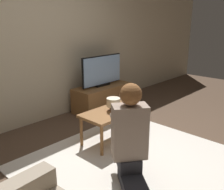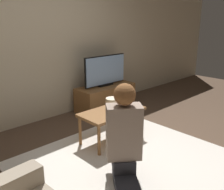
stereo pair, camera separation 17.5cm
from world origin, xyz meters
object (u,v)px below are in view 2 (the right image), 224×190
(tv, at_px, (105,71))
(person_kneeling, at_px, (124,134))
(coffee_table, at_px, (112,114))
(table_lamp, at_px, (113,103))

(tv, relative_size, person_kneeling, 0.90)
(coffee_table, bearing_deg, tv, 51.52)
(person_kneeling, xyz_separation_m, table_lamp, (0.54, 0.72, 0.01))
(person_kneeling, bearing_deg, coffee_table, -88.71)
(coffee_table, relative_size, person_kneeling, 0.86)
(tv, bearing_deg, coffee_table, -128.48)
(tv, height_order, table_lamp, tv)
(tv, xyz_separation_m, person_kneeling, (-1.33, -1.73, -0.19))
(table_lamp, bearing_deg, person_kneeling, -126.77)
(tv, xyz_separation_m, table_lamp, (-0.80, -1.01, -0.18))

